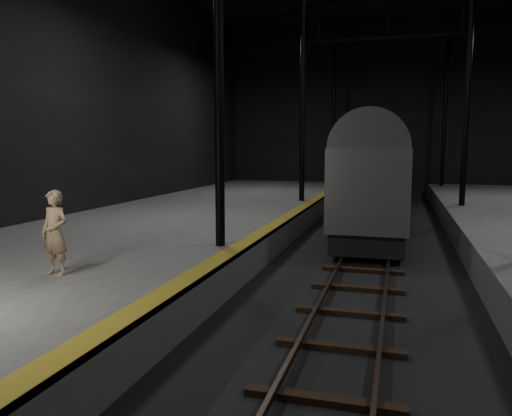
% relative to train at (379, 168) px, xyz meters
% --- Properties ---
extents(ground, '(44.00, 44.00, 0.00)m').
position_rel_train_xyz_m(ground, '(0.00, -7.88, -2.71)').
color(ground, black).
rests_on(ground, ground).
extents(platform_left, '(9.00, 43.80, 1.00)m').
position_rel_train_xyz_m(platform_left, '(-7.50, -7.88, -2.21)').
color(platform_left, '#4D4D4A').
rests_on(platform_left, ground).
extents(tactile_strip, '(0.50, 43.80, 0.01)m').
position_rel_train_xyz_m(tactile_strip, '(-3.25, -7.88, -1.70)').
color(tactile_strip, olive).
rests_on(tactile_strip, platform_left).
extents(track, '(2.40, 43.00, 0.24)m').
position_rel_train_xyz_m(track, '(0.00, -7.88, -2.64)').
color(track, '#3F3328').
rests_on(track, ground).
extents(train, '(2.73, 18.17, 4.86)m').
position_rel_train_xyz_m(train, '(0.00, 0.00, 0.00)').
color(train, '#A1A5A9').
rests_on(train, ground).
extents(woman, '(0.73, 0.54, 1.84)m').
position_rel_train_xyz_m(woman, '(-6.08, -15.89, -0.79)').
color(woman, tan).
rests_on(woman, platform_left).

